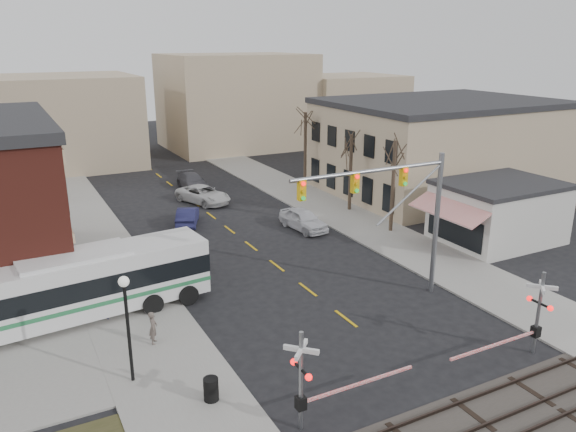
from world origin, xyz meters
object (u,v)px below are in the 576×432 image
object	(u,v)px
traffic_signal_mast	(400,201)
rr_crossing_east	(532,316)
car_b	(188,216)
pedestrian_near	(153,328)
pedestrian_far	(112,303)
trash_bin	(211,389)
car_c	(203,195)
rr_crossing_west	(311,379)
car_d	(192,181)
street_lamp	(126,308)
transit_bus	(77,285)
car_a	(303,219)

from	to	relation	value
traffic_signal_mast	rr_crossing_east	distance (m)	8.41
car_b	traffic_signal_mast	bearing A→B (deg)	131.42
pedestrian_near	pedestrian_far	world-z (taller)	pedestrian_near
trash_bin	car_c	bearing A→B (deg)	71.21
rr_crossing_west	car_d	xyz separation A→B (m)	(7.21, 35.50, -1.25)
trash_bin	car_d	distance (m)	33.99
traffic_signal_mast	car_b	size ratio (longest dim) A/B	2.21
car_b	car_d	xyz separation A→B (m)	(3.83, 10.40, 0.03)
car_c	pedestrian_far	world-z (taller)	pedestrian_far
rr_crossing_west	street_lamp	size ratio (longest dim) A/B	1.19
rr_crossing_west	pedestrian_far	xyz separation A→B (m)	(-4.88, 11.92, -1.07)
traffic_signal_mast	rr_crossing_east	bearing A→B (deg)	-76.10
transit_bus	trash_bin	world-z (taller)	transit_bus
street_lamp	car_d	size ratio (longest dim) A/B	0.95
trash_bin	car_d	xyz separation A→B (m)	(10.01, 32.49, 0.13)
trash_bin	car_b	world-z (taller)	car_b
street_lamp	pedestrian_far	bearing A→B (deg)	86.58
car_b	pedestrian_near	xyz separation A→B (m)	(-7.04, -16.71, 0.22)
traffic_signal_mast	pedestrian_far	world-z (taller)	traffic_signal_mast
rr_crossing_east	pedestrian_near	size ratio (longest dim) A/B	3.52
rr_crossing_west	car_c	xyz separation A→B (m)	(6.49, 30.30, -1.22)
pedestrian_far	car_b	bearing A→B (deg)	28.54
street_lamp	car_c	xyz separation A→B (m)	(11.73, 24.51, -2.70)
rr_crossing_east	pedestrian_far	size ratio (longest dim) A/B	3.60
car_b	trash_bin	bearing A→B (deg)	97.68
trash_bin	car_c	distance (m)	28.83
car_c	car_d	bearing A→B (deg)	60.97
traffic_signal_mast	pedestrian_near	xyz separation A→B (m)	(-12.97, 1.41, -4.79)
rr_crossing_west	rr_crossing_east	size ratio (longest dim) A/B	1.00
pedestrian_near	pedestrian_far	size ratio (longest dim) A/B	1.02
rr_crossing_west	car_a	size ratio (longest dim) A/B	1.21
pedestrian_near	pedestrian_far	bearing A→B (deg)	42.67
car_c	pedestrian_far	bearing A→B (deg)	-142.88
transit_bus	car_c	world-z (taller)	transit_bus
car_d	rr_crossing_east	bearing A→B (deg)	-83.47
street_lamp	car_c	distance (m)	27.30
street_lamp	car_a	bearing A→B (deg)	41.40
traffic_signal_mast	rr_crossing_east	size ratio (longest dim) A/B	1.65
traffic_signal_mast	car_a	world-z (taller)	traffic_signal_mast
trash_bin	car_d	bearing A→B (deg)	72.88
rr_crossing_east	car_a	distance (m)	20.27
transit_bus	pedestrian_near	xyz separation A→B (m)	(2.67, -4.22, -1.01)
rr_crossing_west	street_lamp	world-z (taller)	street_lamp
car_a	trash_bin	bearing A→B (deg)	-134.62
rr_crossing_east	trash_bin	distance (m)	14.38
rr_crossing_west	car_b	size ratio (longest dim) A/B	1.33
transit_bus	pedestrian_far	bearing A→B (deg)	-25.03
trash_bin	pedestrian_near	world-z (taller)	pedestrian_near
street_lamp	pedestrian_far	size ratio (longest dim) A/B	3.03
traffic_signal_mast	pedestrian_far	bearing A→B (deg)	160.77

